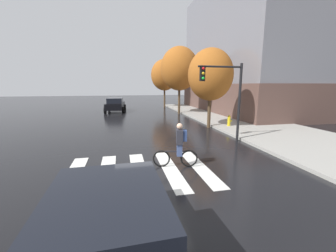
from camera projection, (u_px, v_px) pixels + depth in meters
ground_plane at (152, 171)px, 7.81m from camera, size 120.00×120.00×0.00m
crosswalk_stripes at (139, 171)px, 7.71m from camera, size 5.10×3.91×0.01m
sedan_near at (109, 236)px, 3.24m from camera, size 2.24×4.64×1.59m
sedan_mid at (115, 105)px, 25.16m from camera, size 2.51×4.81×1.61m
cyclist at (179, 145)px, 8.02m from camera, size 1.69×0.43×1.69m
traffic_light_near at (226, 89)px, 11.21m from camera, size 2.47×0.28×4.20m
fire_hydrant at (229, 121)px, 15.54m from camera, size 0.33×0.22×0.78m
street_tree_near at (210, 75)px, 14.98m from camera, size 3.16×3.16×5.61m
street_tree_mid at (179, 69)px, 22.54m from camera, size 3.97×3.97×7.07m
street_tree_far at (164, 75)px, 29.55m from camera, size 3.71×3.71×6.60m
corner_building at (275, 52)px, 25.06m from camera, size 16.59×18.42×14.00m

